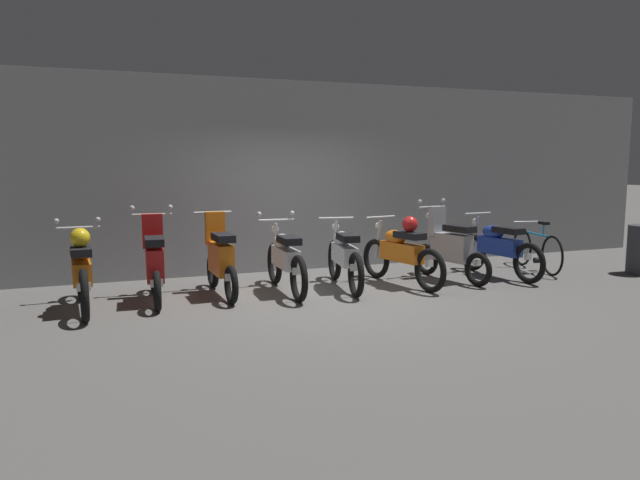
{
  "coord_description": "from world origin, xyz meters",
  "views": [
    {
      "loc": [
        -3.05,
        -7.57,
        1.89
      ],
      "look_at": [
        0.07,
        0.55,
        0.75
      ],
      "focal_mm": 33.33,
      "sensor_mm": 36.0,
      "label": 1
    }
  ],
  "objects_px": {
    "motorbike_slot_3": "(285,259)",
    "motorbike_slot_7": "(498,247)",
    "motorbike_slot_0": "(81,270)",
    "motorbike_slot_4": "(344,256)",
    "motorbike_slot_5": "(401,251)",
    "bicycle": "(537,250)",
    "motorbike_slot_1": "(154,263)",
    "motorbike_slot_2": "(220,259)",
    "motorbike_slot_6": "(450,248)"
  },
  "relations": [
    {
      "from": "motorbike_slot_4",
      "to": "bicycle",
      "type": "bearing_deg",
      "value": 2.14
    },
    {
      "from": "bicycle",
      "to": "motorbike_slot_1",
      "type": "bearing_deg",
      "value": -179.83
    },
    {
      "from": "motorbike_slot_2",
      "to": "motorbike_slot_3",
      "type": "distance_m",
      "value": 0.93
    },
    {
      "from": "motorbike_slot_6",
      "to": "bicycle",
      "type": "relative_size",
      "value": 0.98
    },
    {
      "from": "bicycle",
      "to": "motorbike_slot_0",
      "type": "bearing_deg",
      "value": -178.47
    },
    {
      "from": "motorbike_slot_3",
      "to": "motorbike_slot_7",
      "type": "height_order",
      "value": "motorbike_slot_3"
    },
    {
      "from": "motorbike_slot_0",
      "to": "motorbike_slot_5",
      "type": "height_order",
      "value": "motorbike_slot_0"
    },
    {
      "from": "motorbike_slot_5",
      "to": "bicycle",
      "type": "bearing_deg",
      "value": 5.06
    },
    {
      "from": "motorbike_slot_0",
      "to": "motorbike_slot_4",
      "type": "bearing_deg",
      "value": 0.91
    },
    {
      "from": "motorbike_slot_0",
      "to": "motorbike_slot_6",
      "type": "bearing_deg",
      "value": 0.09
    },
    {
      "from": "motorbike_slot_0",
      "to": "motorbike_slot_3",
      "type": "relative_size",
      "value": 1.0
    },
    {
      "from": "motorbike_slot_3",
      "to": "motorbike_slot_7",
      "type": "distance_m",
      "value": 3.68
    },
    {
      "from": "motorbike_slot_0",
      "to": "motorbike_slot_6",
      "type": "xyz_separation_m",
      "value": [
        5.51,
        0.01,
        -0.0
      ]
    },
    {
      "from": "motorbike_slot_1",
      "to": "motorbike_slot_6",
      "type": "bearing_deg",
      "value": -2.12
    },
    {
      "from": "motorbike_slot_3",
      "to": "motorbike_slot_5",
      "type": "height_order",
      "value": "motorbike_slot_3"
    },
    {
      "from": "motorbike_slot_0",
      "to": "motorbike_slot_4",
      "type": "relative_size",
      "value": 1.01
    },
    {
      "from": "motorbike_slot_1",
      "to": "motorbike_slot_2",
      "type": "xyz_separation_m",
      "value": [
        0.92,
        0.06,
        -0.0
      ]
    },
    {
      "from": "motorbike_slot_7",
      "to": "bicycle",
      "type": "relative_size",
      "value": 1.15
    },
    {
      "from": "motorbike_slot_4",
      "to": "motorbike_slot_5",
      "type": "relative_size",
      "value": 1.0
    },
    {
      "from": "motorbike_slot_4",
      "to": "motorbike_slot_6",
      "type": "distance_m",
      "value": 1.83
    },
    {
      "from": "motorbike_slot_4",
      "to": "motorbike_slot_6",
      "type": "relative_size",
      "value": 1.17
    },
    {
      "from": "motorbike_slot_6",
      "to": "motorbike_slot_7",
      "type": "bearing_deg",
      "value": -2.02
    },
    {
      "from": "motorbike_slot_4",
      "to": "bicycle",
      "type": "relative_size",
      "value": 1.14
    },
    {
      "from": "bicycle",
      "to": "motorbike_slot_2",
      "type": "bearing_deg",
      "value": 179.61
    },
    {
      "from": "motorbike_slot_2",
      "to": "bicycle",
      "type": "distance_m",
      "value": 5.59
    },
    {
      "from": "motorbike_slot_2",
      "to": "motorbike_slot_5",
      "type": "xyz_separation_m",
      "value": [
        2.76,
        -0.29,
        0.0
      ]
    },
    {
      "from": "motorbike_slot_1",
      "to": "motorbike_slot_5",
      "type": "xyz_separation_m",
      "value": [
        3.67,
        -0.23,
        -0.0
      ]
    },
    {
      "from": "motorbike_slot_1",
      "to": "motorbike_slot_5",
      "type": "relative_size",
      "value": 0.87
    },
    {
      "from": "motorbike_slot_5",
      "to": "bicycle",
      "type": "xyz_separation_m",
      "value": [
        2.83,
        0.25,
        -0.16
      ]
    },
    {
      "from": "motorbike_slot_3",
      "to": "bicycle",
      "type": "bearing_deg",
      "value": 1.35
    },
    {
      "from": "motorbike_slot_6",
      "to": "motorbike_slot_7",
      "type": "relative_size",
      "value": 0.85
    },
    {
      "from": "motorbike_slot_3",
      "to": "motorbike_slot_7",
      "type": "bearing_deg",
      "value": -1.75
    },
    {
      "from": "motorbike_slot_5",
      "to": "motorbike_slot_6",
      "type": "distance_m",
      "value": 0.92
    },
    {
      "from": "motorbike_slot_4",
      "to": "motorbike_slot_7",
      "type": "xyz_separation_m",
      "value": [
        2.75,
        -0.08,
        0.0
      ]
    },
    {
      "from": "motorbike_slot_0",
      "to": "bicycle",
      "type": "bearing_deg",
      "value": 1.53
    },
    {
      "from": "motorbike_slot_0",
      "to": "motorbike_slot_2",
      "type": "distance_m",
      "value": 1.85
    },
    {
      "from": "motorbike_slot_5",
      "to": "motorbike_slot_7",
      "type": "bearing_deg",
      "value": 0.88
    },
    {
      "from": "motorbike_slot_3",
      "to": "bicycle",
      "type": "xyz_separation_m",
      "value": [
        4.67,
        0.11,
        -0.13
      ]
    },
    {
      "from": "motorbike_slot_1",
      "to": "bicycle",
      "type": "xyz_separation_m",
      "value": [
        6.5,
        0.02,
        -0.17
      ]
    },
    {
      "from": "motorbike_slot_5",
      "to": "motorbike_slot_7",
      "type": "height_order",
      "value": "motorbike_slot_5"
    },
    {
      "from": "motorbike_slot_2",
      "to": "motorbike_slot_4",
      "type": "height_order",
      "value": "motorbike_slot_2"
    },
    {
      "from": "motorbike_slot_3",
      "to": "motorbike_slot_4",
      "type": "xyz_separation_m",
      "value": [
        0.92,
        -0.03,
        -0.0
      ]
    },
    {
      "from": "motorbike_slot_0",
      "to": "motorbike_slot_7",
      "type": "bearing_deg",
      "value": -0.21
    },
    {
      "from": "motorbike_slot_3",
      "to": "motorbike_slot_5",
      "type": "distance_m",
      "value": 1.84
    },
    {
      "from": "motorbike_slot_1",
      "to": "motorbike_slot_6",
      "type": "height_order",
      "value": "same"
    },
    {
      "from": "motorbike_slot_4",
      "to": "motorbike_slot_1",
      "type": "bearing_deg",
      "value": 177.51
    },
    {
      "from": "motorbike_slot_1",
      "to": "motorbike_slot_2",
      "type": "distance_m",
      "value": 0.92
    },
    {
      "from": "motorbike_slot_1",
      "to": "motorbike_slot_4",
      "type": "xyz_separation_m",
      "value": [
        2.76,
        -0.12,
        -0.04
      ]
    },
    {
      "from": "motorbike_slot_1",
      "to": "motorbike_slot_7",
      "type": "bearing_deg",
      "value": -2.1
    },
    {
      "from": "motorbike_slot_2",
      "to": "motorbike_slot_5",
      "type": "height_order",
      "value": "motorbike_slot_2"
    }
  ]
}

